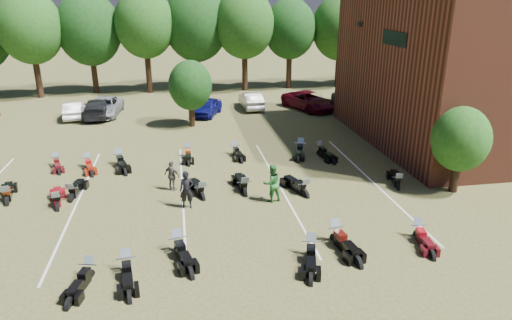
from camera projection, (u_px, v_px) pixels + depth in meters
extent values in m
plane|color=brown|center=(251.00, 216.00, 20.48)|extent=(160.00, 160.00, 0.00)
imported|color=silver|center=(74.00, 110.00, 36.54)|extent=(1.85, 4.12, 1.31)
imported|color=gray|center=(104.00, 107.00, 37.24)|extent=(2.81, 5.41, 1.46)
imported|color=black|center=(97.00, 108.00, 36.74)|extent=(2.27, 5.12, 1.46)
imported|color=#0B0D53|center=(207.00, 107.00, 37.33)|extent=(3.02, 4.33, 1.37)
imported|color=beige|center=(251.00, 100.00, 39.59)|extent=(1.70, 4.39, 1.43)
imported|color=#510411|center=(309.00, 101.00, 39.26)|extent=(4.39, 5.98, 1.51)
imported|color=#323236|center=(350.00, 96.00, 41.14)|extent=(2.27, 5.03, 1.43)
imported|color=black|center=(187.00, 190.00, 21.01)|extent=(0.66, 0.44, 1.80)
imported|color=#2A712D|center=(272.00, 183.00, 21.68)|extent=(1.05, 0.91, 1.86)
imported|color=#5D5950|center=(172.00, 176.00, 22.97)|extent=(0.97, 0.85, 1.57)
cube|color=black|center=(360.00, 24.00, 30.53)|extent=(0.30, 0.40, 0.30)
cube|color=black|center=(394.00, 39.00, 26.09)|extent=(0.06, 3.00, 0.80)
cylinder|color=black|center=(40.00, 75.00, 44.06)|extent=(0.58, 0.58, 4.08)
ellipsoid|color=#1E4C19|center=(32.00, 29.00, 42.59)|extent=(6.00, 6.00, 6.90)
cylinder|color=black|center=(94.00, 74.00, 44.86)|extent=(0.57, 0.58, 4.08)
ellipsoid|color=#1E4C19|center=(88.00, 28.00, 43.39)|extent=(6.00, 6.00, 6.90)
cylinder|color=black|center=(146.00, 72.00, 45.66)|extent=(0.57, 0.58, 4.08)
ellipsoid|color=#1E4C19|center=(142.00, 28.00, 44.20)|extent=(6.00, 6.00, 6.90)
cylinder|color=black|center=(196.00, 71.00, 46.47)|extent=(0.58, 0.58, 4.08)
ellipsoid|color=#1E4C19|center=(194.00, 27.00, 45.00)|extent=(6.00, 6.00, 6.90)
cylinder|color=black|center=(244.00, 69.00, 47.27)|extent=(0.57, 0.58, 4.08)
ellipsoid|color=#1E4C19|center=(244.00, 26.00, 45.80)|extent=(6.00, 6.00, 6.90)
cylinder|color=black|center=(291.00, 68.00, 48.08)|extent=(0.57, 0.58, 4.08)
ellipsoid|color=#1E4C19|center=(292.00, 26.00, 46.61)|extent=(6.00, 6.00, 6.90)
cylinder|color=black|center=(336.00, 67.00, 48.88)|extent=(0.57, 0.58, 4.08)
ellipsoid|color=#1E4C19|center=(339.00, 25.00, 47.41)|extent=(6.00, 6.00, 6.90)
cylinder|color=black|center=(380.00, 66.00, 49.68)|extent=(0.58, 0.58, 4.08)
ellipsoid|color=#1E4C19|center=(384.00, 25.00, 48.21)|extent=(6.00, 6.00, 6.90)
cylinder|color=black|center=(423.00, 65.00, 50.49)|extent=(0.58, 0.58, 4.08)
ellipsoid|color=#1E4C19|center=(428.00, 24.00, 49.02)|extent=(6.00, 6.00, 6.90)
cylinder|color=black|center=(455.00, 175.00, 22.80)|extent=(0.24, 0.24, 1.71)
sphere|color=#1E4C19|center=(461.00, 139.00, 22.15)|extent=(2.80, 2.80, 2.80)
cylinder|color=black|center=(192.00, 114.00, 34.18)|extent=(0.24, 0.24, 1.90)
sphere|color=#1E4C19|center=(190.00, 85.00, 33.45)|extent=(3.20, 3.20, 3.20)
cube|color=silver|center=(78.00, 201.00, 21.97)|extent=(0.10, 14.00, 0.01)
cube|color=silver|center=(183.00, 194.00, 22.78)|extent=(0.10, 14.00, 0.01)
cube|color=silver|center=(280.00, 187.00, 23.58)|extent=(0.10, 14.00, 0.01)
cube|color=silver|center=(371.00, 181.00, 24.38)|extent=(0.10, 14.00, 0.01)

